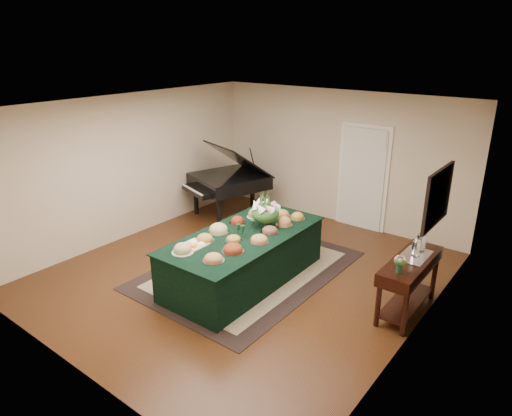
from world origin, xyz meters
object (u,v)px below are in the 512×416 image
Objects in this scene: buffet_table at (244,257)px; grand_piano at (228,180)px; mahogany_sideboard at (410,272)px; floral_centerpiece at (265,210)px.

grand_piano is at bearing 135.70° from buffet_table.
buffet_table is 2.02× the size of mahogany_sideboard.
buffet_table is 1.50× the size of grand_piano.
mahogany_sideboard is at bearing 6.03° from floral_centerpiece.
floral_centerpiece reaches higher than buffet_table.
buffet_table is at bearing -163.65° from mahogany_sideboard.
buffet_table is 2.47m from mahogany_sideboard.
grand_piano reaches higher than buffet_table.
grand_piano is at bearing 143.94° from floral_centerpiece.
buffet_table is 5.95× the size of floral_centerpiece.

